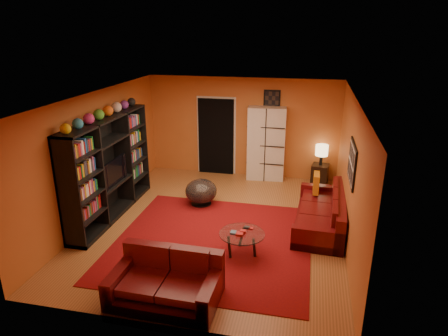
% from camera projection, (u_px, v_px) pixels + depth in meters
% --- Properties ---
extents(floor, '(6.00, 6.00, 0.00)m').
position_uv_depth(floor, '(216.00, 224.00, 8.15)').
color(floor, brown).
rests_on(floor, ground).
extents(ceiling, '(6.00, 6.00, 0.00)m').
position_uv_depth(ceiling, '(215.00, 97.00, 7.28)').
color(ceiling, white).
rests_on(ceiling, wall_back).
extents(wall_back, '(6.00, 0.00, 6.00)m').
position_uv_depth(wall_back, '(242.00, 128.00, 10.48)').
color(wall_back, '#BA6028').
rests_on(wall_back, floor).
extents(wall_front, '(6.00, 0.00, 6.00)m').
position_uv_depth(wall_front, '(160.00, 241.00, 4.96)').
color(wall_front, '#BA6028').
rests_on(wall_front, floor).
extents(wall_left, '(0.00, 6.00, 6.00)m').
position_uv_depth(wall_left, '(98.00, 155.00, 8.22)').
color(wall_left, '#BA6028').
rests_on(wall_left, floor).
extents(wall_right, '(0.00, 6.00, 6.00)m').
position_uv_depth(wall_right, '(350.00, 174.00, 7.22)').
color(wall_right, '#BA6028').
rests_on(wall_right, floor).
extents(rug, '(3.60, 3.60, 0.01)m').
position_uv_depth(rug, '(213.00, 241.00, 7.49)').
color(rug, '#600B0E').
rests_on(rug, floor).
extents(doorway, '(0.95, 0.10, 2.04)m').
position_uv_depth(doorway, '(216.00, 137.00, 10.68)').
color(doorway, black).
rests_on(doorway, floor).
extents(wall_art_right, '(0.03, 1.00, 0.70)m').
position_uv_depth(wall_art_right, '(352.00, 163.00, 6.84)').
color(wall_art_right, black).
rests_on(wall_art_right, wall_right).
extents(wall_art_back, '(0.42, 0.03, 0.52)m').
position_uv_depth(wall_art_back, '(272.00, 100.00, 10.06)').
color(wall_art_back, black).
rests_on(wall_art_back, wall_back).
extents(entertainment_unit, '(0.45, 3.00, 2.10)m').
position_uv_depth(entertainment_unit, '(109.00, 168.00, 8.26)').
color(entertainment_unit, black).
rests_on(entertainment_unit, floor).
extents(tv, '(0.92, 0.12, 0.53)m').
position_uv_depth(tv, '(111.00, 171.00, 8.23)').
color(tv, black).
rests_on(tv, entertainment_unit).
extents(sofa, '(1.04, 2.31, 0.85)m').
position_uv_depth(sofa, '(324.00, 213.00, 7.99)').
color(sofa, '#4C0A0E').
rests_on(sofa, rug).
extents(loveseat, '(1.59, 0.97, 0.85)m').
position_uv_depth(loveseat, '(167.00, 281.00, 5.87)').
color(loveseat, '#4C0A0E').
rests_on(loveseat, rug).
extents(throw_pillow, '(0.12, 0.42, 0.42)m').
position_uv_depth(throw_pillow, '(316.00, 183.00, 8.58)').
color(throw_pillow, orange).
rests_on(throw_pillow, sofa).
extents(coffee_table, '(0.80, 0.80, 0.40)m').
position_uv_depth(coffee_table, '(242.00, 236.00, 6.97)').
color(coffee_table, silver).
rests_on(coffee_table, floor).
extents(storage_cabinet, '(0.98, 0.49, 1.91)m').
position_uv_depth(storage_cabinet, '(266.00, 144.00, 10.28)').
color(storage_cabinet, silver).
rests_on(storage_cabinet, floor).
extents(bowl_chair, '(0.72, 0.72, 0.58)m').
position_uv_depth(bowl_chair, '(201.00, 191.00, 8.96)').
color(bowl_chair, black).
rests_on(bowl_chair, floor).
extents(side_table, '(0.46, 0.46, 0.50)m').
position_uv_depth(side_table, '(320.00, 174.00, 10.19)').
color(side_table, black).
rests_on(side_table, floor).
extents(table_lamp, '(0.31, 0.31, 0.52)m').
position_uv_depth(table_lamp, '(322.00, 151.00, 9.98)').
color(table_lamp, black).
rests_on(table_lamp, side_table).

